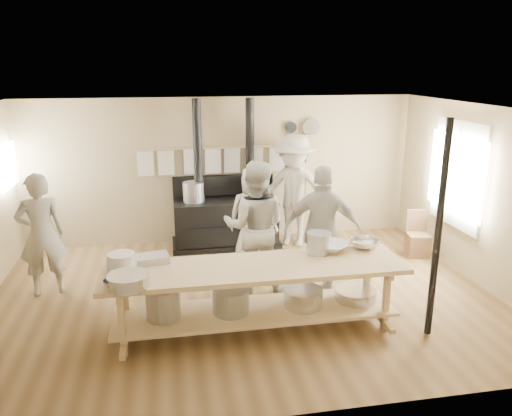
# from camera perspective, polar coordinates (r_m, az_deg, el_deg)

# --- Properties ---
(ground) EXTENTS (7.00, 7.00, 0.00)m
(ground) POSITION_cam_1_polar(r_m,az_deg,el_deg) (7.12, -1.36, -10.14)
(ground) COLOR brown
(ground) RESTS_ON ground
(room_shell) EXTENTS (7.00, 7.00, 7.00)m
(room_shell) POSITION_cam_1_polar(r_m,az_deg,el_deg) (6.56, -1.45, 2.67)
(room_shell) COLOR tan
(room_shell) RESTS_ON ground
(window_right) EXTENTS (0.09, 1.50, 1.65)m
(window_right) POSITION_cam_1_polar(r_m,az_deg,el_deg) (8.37, 22.09, 3.59)
(window_right) COLOR beige
(window_right) RESTS_ON ground
(left_opening) EXTENTS (0.00, 0.90, 0.90)m
(left_opening) POSITION_cam_1_polar(r_m,az_deg,el_deg) (8.80, -26.50, 4.32)
(left_opening) COLOR white
(left_opening) RESTS_ON ground
(stove) EXTENTS (1.90, 0.75, 2.60)m
(stove) POSITION_cam_1_polar(r_m,az_deg,el_deg) (8.87, -3.54, -1.10)
(stove) COLOR black
(stove) RESTS_ON ground
(towel_rail) EXTENTS (3.00, 0.04, 0.47)m
(towel_rail) POSITION_cam_1_polar(r_m,az_deg,el_deg) (8.90, -3.83, 5.79)
(towel_rail) COLOR tan
(towel_rail) RESTS_ON ground
(back_wall_shelf) EXTENTS (0.63, 0.14, 0.32)m
(back_wall_shelf) POSITION_cam_1_polar(r_m,az_deg,el_deg) (9.14, 5.36, 8.90)
(back_wall_shelf) COLOR tan
(back_wall_shelf) RESTS_ON ground
(prep_table) EXTENTS (3.60, 0.90, 0.85)m
(prep_table) POSITION_cam_1_polar(r_m,az_deg,el_deg) (6.09, -0.14, -9.47)
(prep_table) COLOR tan
(prep_table) RESTS_ON ground
(support_post) EXTENTS (0.08, 0.08, 2.60)m
(support_post) POSITION_cam_1_polar(r_m,az_deg,el_deg) (6.09, 20.10, -2.59)
(support_post) COLOR black
(support_post) RESTS_ON ground
(cook_far_left) EXTENTS (0.72, 0.56, 1.75)m
(cook_far_left) POSITION_cam_1_polar(r_m,az_deg,el_deg) (7.52, -23.31, -2.82)
(cook_far_left) COLOR #B2AE9E
(cook_far_left) RESTS_ON ground
(cook_left) EXTENTS (1.07, 0.93, 1.89)m
(cook_left) POSITION_cam_1_polar(r_m,az_deg,el_deg) (7.02, -0.07, -2.16)
(cook_left) COLOR #B2AE9E
(cook_left) RESTS_ON ground
(cook_center) EXTENTS (0.91, 0.73, 1.61)m
(cook_center) POSITION_cam_1_polar(r_m,az_deg,el_deg) (7.98, -0.31, -0.92)
(cook_center) COLOR #B2AE9E
(cook_center) RESTS_ON ground
(cook_right) EXTENTS (1.16, 0.73, 1.83)m
(cook_right) POSITION_cam_1_polar(r_m,az_deg,el_deg) (7.03, 7.62, -2.52)
(cook_right) COLOR #B2AE9E
(cook_right) RESTS_ON ground
(cook_by_window) EXTENTS (1.48, 1.28, 1.99)m
(cook_by_window) POSITION_cam_1_polar(r_m,az_deg,el_deg) (8.80, 4.32, 1.95)
(cook_by_window) COLOR #B2AE9E
(cook_by_window) RESTS_ON ground
(chair) EXTENTS (0.42, 0.42, 0.77)m
(chair) POSITION_cam_1_polar(r_m,az_deg,el_deg) (8.93, 17.96, -3.76)
(chair) COLOR brown
(chair) RESTS_ON ground
(bowl_white_a) EXTENTS (0.39, 0.39, 0.08)m
(bowl_white_a) POSITION_cam_1_polar(r_m,az_deg,el_deg) (6.02, -15.09, -6.48)
(bowl_white_a) COLOR white
(bowl_white_a) RESTS_ON prep_table
(bowl_steel_a) EXTENTS (0.42, 0.42, 0.10)m
(bowl_steel_a) POSITION_cam_1_polar(r_m,az_deg,el_deg) (5.58, -15.47, -8.29)
(bowl_steel_a) COLOR silver
(bowl_steel_a) RESTS_ON prep_table
(bowl_white_b) EXTENTS (0.62, 0.62, 0.11)m
(bowl_white_b) POSITION_cam_1_polar(r_m,az_deg,el_deg) (6.47, 8.42, -4.35)
(bowl_white_b) COLOR white
(bowl_white_b) RESTS_ON prep_table
(bowl_steel_b) EXTENTS (0.45, 0.45, 0.12)m
(bowl_steel_b) POSITION_cam_1_polar(r_m,az_deg,el_deg) (6.63, 12.31, -4.01)
(bowl_steel_b) COLOR silver
(bowl_steel_b) RESTS_ON prep_table
(roasting_pan) EXTENTS (0.44, 0.33, 0.09)m
(roasting_pan) POSITION_cam_1_polar(r_m,az_deg,el_deg) (6.17, -11.85, -5.69)
(roasting_pan) COLOR #B2B2B7
(roasting_pan) RESTS_ON prep_table
(mixing_bowl_large) EXTENTS (0.46, 0.46, 0.14)m
(mixing_bowl_large) POSITION_cam_1_polar(r_m,az_deg,el_deg) (5.56, -14.42, -8.05)
(mixing_bowl_large) COLOR silver
(mixing_bowl_large) RESTS_ON prep_table
(bucket_galv) EXTENTS (0.37, 0.37, 0.27)m
(bucket_galv) POSITION_cam_1_polar(r_m,az_deg,el_deg) (6.33, 7.15, -3.97)
(bucket_galv) COLOR gray
(bucket_galv) RESTS_ON prep_table
(deep_bowl_enamel) EXTENTS (0.32, 0.32, 0.20)m
(deep_bowl_enamel) POSITION_cam_1_polar(r_m,az_deg,el_deg) (6.01, -15.12, -5.95)
(deep_bowl_enamel) COLOR white
(deep_bowl_enamel) RESTS_ON prep_table
(pitcher) EXTENTS (0.13, 0.13, 0.19)m
(pitcher) POSITION_cam_1_polar(r_m,az_deg,el_deg) (6.44, 7.82, -4.04)
(pitcher) COLOR white
(pitcher) RESTS_ON prep_table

